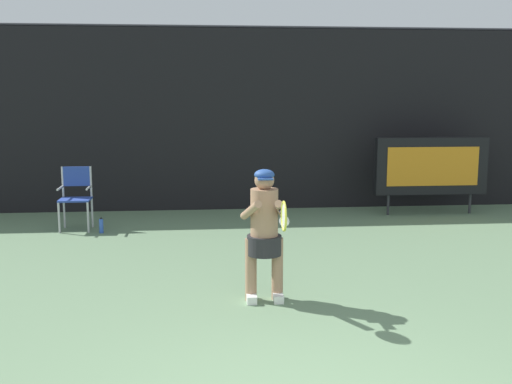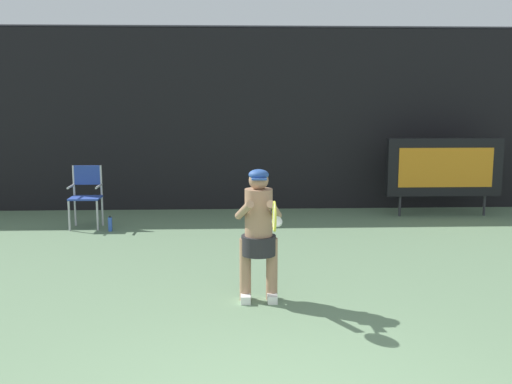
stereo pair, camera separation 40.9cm
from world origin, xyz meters
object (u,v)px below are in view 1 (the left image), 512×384
(scoreboard, at_px, (431,166))
(water_bottle, at_px, (101,226))
(umpire_chair, at_px, (76,194))
(tennis_player, at_px, (264,229))
(tennis_racket, at_px, (284,216))

(scoreboard, height_order, water_bottle, scoreboard)
(umpire_chair, distance_m, tennis_player, 4.87)
(umpire_chair, bearing_deg, tennis_player, -54.25)
(water_bottle, distance_m, tennis_racket, 5.00)
(tennis_player, xyz_separation_m, tennis_racket, (0.13, -0.60, 0.28))
(scoreboard, relative_size, umpire_chair, 2.04)
(tennis_racket, bearing_deg, umpire_chair, 114.00)
(umpire_chair, height_order, tennis_player, tennis_player)
(water_bottle, height_order, tennis_player, tennis_player)
(tennis_player, relative_size, tennis_racket, 2.49)
(scoreboard, xyz_separation_m, water_bottle, (-6.13, -1.07, -0.82))
(water_bottle, bearing_deg, umpire_chair, 144.26)
(water_bottle, distance_m, tennis_player, 4.38)
(scoreboard, height_order, umpire_chair, scoreboard)
(scoreboard, height_order, tennis_player, scoreboard)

